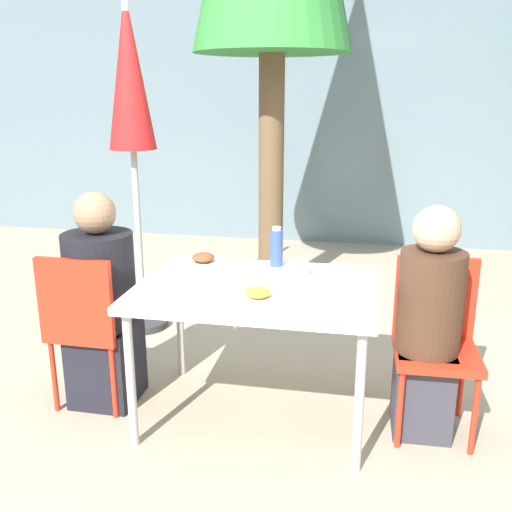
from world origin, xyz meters
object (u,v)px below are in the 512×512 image
Objects in this scene: chair_right at (435,332)px; person_right at (428,328)px; chair_left at (87,319)px; closed_umbrella at (130,92)px; bottle at (276,247)px; salad_bowl at (242,270)px; drinking_cup at (301,268)px; person_left at (102,307)px.

person_right is at bearing 58.07° from chair_right.
chair_right is (1.78, 0.17, 0.00)m from chair_left.
closed_umbrella is 10.37× the size of bottle.
chair_left is 0.86m from salad_bowl.
chair_right is at bearing -5.70° from drinking_cup.
chair_left is 0.38× the size of closed_umbrella.
closed_umbrella reaches higher than salad_bowl.
person_left is at bearing -171.30° from drinking_cup.
closed_umbrella is at bearing 101.59° from person_left.
bottle reaches higher than salad_bowl.
chair_right is 0.75× the size of person_right.
chair_left is 1.00× the size of chair_right.
chair_right is 0.74m from drinking_cup.
bottle is 0.25m from salad_bowl.
chair_right is at bearing -15.88° from bottle.
drinking_cup is (1.05, 0.16, 0.23)m from person_left.
chair_left is at bearing 1.55° from person_right.
person_right is (1.68, 0.01, 0.01)m from person_left.
salad_bowl is at bearing 17.07° from chair_left.
closed_umbrella reaches higher than person_left.
person_right is at bearing -13.25° from drinking_cup.
person_left is 1.68m from person_right.
salad_bowl is (-0.16, -0.18, -0.08)m from bottle.
bottle is at bearing -32.05° from closed_umbrella.
person_left is 12.06× the size of drinking_cup.
bottle is at bearing 132.67° from drinking_cup.
closed_umbrella reaches higher than chair_left.
chair_right is 5.03× the size of salad_bowl.
person_right is 0.98m from salad_bowl.
closed_umbrella reaches higher than bottle.
person_right is 2.39m from closed_umbrella.
salad_bowl is at bearing -178.34° from drinking_cup.
drinking_cup is at bearing -7.13° from chair_right.
chair_left is 0.74× the size of person_left.
chair_right is 0.38× the size of closed_umbrella.
person_right is at bearing 3.68° from chair_left.
chair_right is at bearing -3.40° from salad_bowl.
closed_umbrella is at bearing -29.46° from person_right.
salad_bowl is (-0.31, -0.01, -0.03)m from drinking_cup.
chair_right is at bearing 3.75° from person_left.
chair_left is at bearing -163.63° from salad_bowl.
person_left is 0.78m from salad_bowl.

